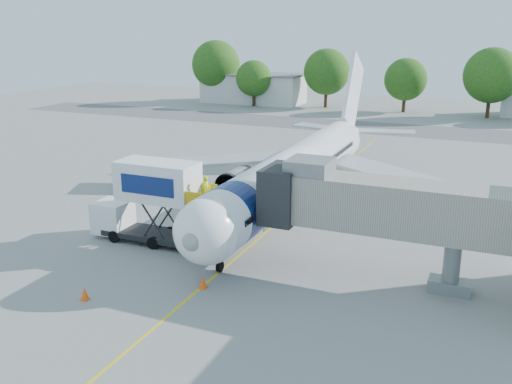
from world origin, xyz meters
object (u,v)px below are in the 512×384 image
at_px(jet_bridge, 370,205).
at_px(catering_hiloader, 150,202).
at_px(ground_tug, 215,319).
at_px(aircraft, 298,170).

xyz_separation_m(jet_bridge, catering_hiloader, (-14.25, -0.00, -1.58)).
height_order(jet_bridge, ground_tug, jet_bridge).
height_order(catering_hiloader, ground_tug, catering_hiloader).
relative_size(aircraft, catering_hiloader, 4.43).
height_order(aircraft, catering_hiloader, aircraft).
distance_m(catering_hiloader, ground_tug, 12.84).
distance_m(aircraft, catering_hiloader, 12.77).
height_order(aircraft, jet_bridge, aircraft).
xyz_separation_m(jet_bridge, ground_tug, (-5.09, -8.76, -3.60)).
xyz_separation_m(catering_hiloader, ground_tug, (9.16, -8.76, -2.02)).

